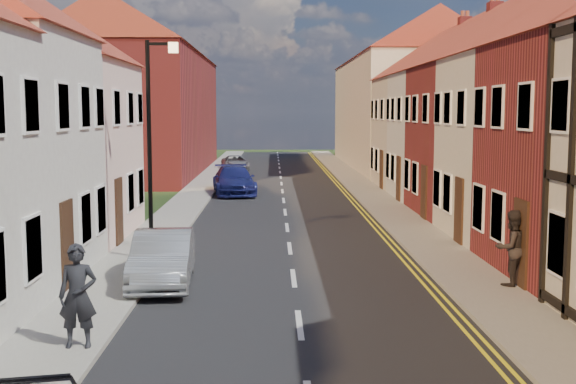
{
  "coord_description": "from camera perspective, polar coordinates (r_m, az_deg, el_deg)",
  "views": [
    {
      "loc": [
        -0.53,
        0.15,
        4.2
      ],
      "look_at": [
        -0.03,
        23.27,
        1.62
      ],
      "focal_mm": 45.0,
      "sensor_mm": 36.0,
      "label": 1
    }
  ],
  "objects": [
    {
      "name": "pedestrian_left",
      "position": [
        13.12,
        -16.27,
        -7.89
      ],
      "size": [
        0.68,
        0.46,
        1.82
      ],
      "primitive_type": "imported",
      "rotation": [
        0.0,
        0.0,
        0.03
      ],
      "color": "black",
      "rests_on": "pavement_left"
    },
    {
      "name": "car_mid",
      "position": [
        17.86,
        -9.87,
        -5.18
      ],
      "size": [
        1.63,
        4.04,
        1.31
      ],
      "primitive_type": "imported",
      "rotation": [
        0.0,
        0.0,
        0.06
      ],
      "color": "#94979B",
      "rests_on": "ground"
    },
    {
      "name": "road",
      "position": [
        30.14,
        -0.23,
        -1.62
      ],
      "size": [
        7.0,
        90.0,
        0.02
      ],
      "primitive_type": "cube",
      "color": "black",
      "rests_on": "ground"
    },
    {
      "name": "lamppost",
      "position": [
        20.13,
        -10.67,
        4.38
      ],
      "size": [
        0.88,
        0.15,
        6.0
      ],
      "color": "black",
      "rests_on": "pavement_left"
    },
    {
      "name": "cottage_r_cream_far",
      "position": [
        40.75,
        12.8,
        6.6
      ],
      "size": [
        8.3,
        6.0,
        9.0
      ],
      "color": "beige",
      "rests_on": "ground"
    },
    {
      "name": "cottage_r_cream_mid",
      "position": [
        25.33,
        21.73,
        6.55
      ],
      "size": [
        8.3,
        5.2,
        9.0
      ],
      "color": "beige",
      "rests_on": "ground"
    },
    {
      "name": "pedestrian_right",
      "position": [
        17.78,
        17.28,
        -4.24
      ],
      "size": [
        1.04,
        0.91,
        1.79
      ],
      "primitive_type": "imported",
      "rotation": [
        0.0,
        0.0,
        3.46
      ],
      "color": "black",
      "rests_on": "pavement_right"
    },
    {
      "name": "block_right_far",
      "position": [
        55.73,
        8.99,
        7.42
      ],
      "size": [
        8.3,
        24.2,
        10.5
      ],
      "color": "beige",
      "rests_on": "ground"
    },
    {
      "name": "car_far",
      "position": [
        36.75,
        -4.29,
        0.91
      ],
      "size": [
        2.62,
        5.14,
        1.43
      ],
      "primitive_type": "imported",
      "rotation": [
        0.0,
        0.0,
        0.13
      ],
      "color": "navy",
      "rests_on": "ground"
    },
    {
      "name": "pavement_left",
      "position": [
        30.38,
        -8.56,
        -1.53
      ],
      "size": [
        1.8,
        90.0,
        0.12
      ],
      "primitive_type": "cube",
      "color": "#ACA99C",
      "rests_on": "ground"
    },
    {
      "name": "cottage_l_pink",
      "position": [
        25.27,
        -21.7,
        6.31
      ],
      "size": [
        8.3,
        6.3,
        8.8
      ],
      "color": "beige",
      "rests_on": "ground"
    },
    {
      "name": "car_distant",
      "position": [
        51.88,
        -4.2,
        2.3
      ],
      "size": [
        2.34,
        4.06,
        1.06
      ],
      "primitive_type": "imported",
      "rotation": [
        0.0,
        0.0,
        0.16
      ],
      "color": "#9A9CA1",
      "rests_on": "ground"
    },
    {
      "name": "pavement_right",
      "position": [
        30.53,
        8.06,
        -1.49
      ],
      "size": [
        1.8,
        90.0,
        0.12
      ],
      "primitive_type": "cube",
      "color": "#ACA99C",
      "rests_on": "ground"
    },
    {
      "name": "block_left_far",
      "position": [
        50.62,
        -11.32,
        7.49
      ],
      "size": [
        8.3,
        24.2,
        10.5
      ],
      "color": "maroon",
      "rests_on": "ground"
    },
    {
      "name": "cottage_r_pink",
      "position": [
        30.38,
        17.75,
        6.59
      ],
      "size": [
        8.3,
        6.0,
        9.0
      ],
      "color": "maroon",
      "rests_on": "ground"
    },
    {
      "name": "cottage_r_white_far",
      "position": [
        35.53,
        14.91,
        6.61
      ],
      "size": [
        8.3,
        5.2,
        9.0
      ],
      "color": "silver",
      "rests_on": "ground"
    }
  ]
}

